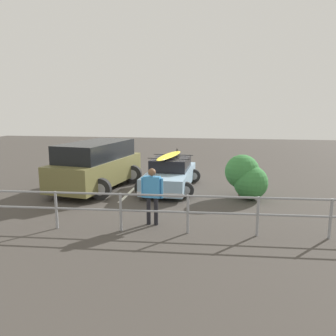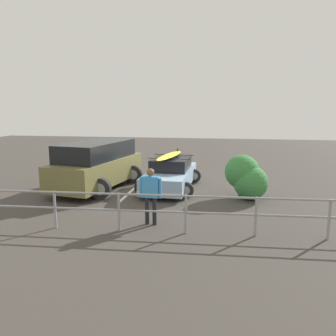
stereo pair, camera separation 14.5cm
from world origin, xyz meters
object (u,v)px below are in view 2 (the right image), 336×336
object	(u,v)px
person_bystander	(151,191)
bush_near_left	(246,178)
sedan_car	(171,174)
suv_car	(97,165)

from	to	relation	value
person_bystander	bush_near_left	bearing A→B (deg)	-131.57
sedan_car	person_bystander	bearing A→B (deg)	91.38
suv_car	person_bystander	world-z (taller)	suv_car
sedan_car	bush_near_left	distance (m)	3.09
suv_car	person_bystander	bearing A→B (deg)	128.74
suv_car	sedan_car	bearing A→B (deg)	-170.61
suv_car	bush_near_left	bearing A→B (deg)	174.17
person_bystander	bush_near_left	world-z (taller)	person_bystander
person_bystander	bush_near_left	size ratio (longest dim) A/B	1.02
suv_car	person_bystander	xyz separation A→B (m)	(-3.01, 3.75, -0.01)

